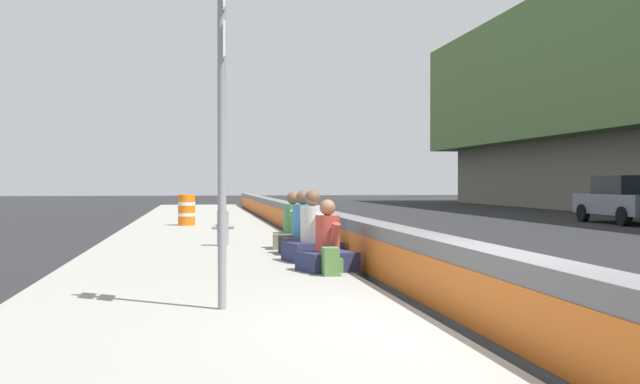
% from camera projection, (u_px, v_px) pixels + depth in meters
% --- Properties ---
extents(ground_plane, '(160.00, 160.00, 0.00)m').
position_uv_depth(ground_plane, '(499.00, 343.00, 7.09)').
color(ground_plane, '#232326').
rests_on(ground_plane, ground).
extents(sidewalk_strip, '(80.00, 4.40, 0.14)m').
position_uv_depth(sidewalk_strip, '(206.00, 345.00, 6.68)').
color(sidewalk_strip, gray).
rests_on(sidewalk_strip, ground_plane).
extents(jersey_barrier, '(76.00, 0.45, 0.85)m').
position_uv_depth(jersey_barrier, '(499.00, 297.00, 7.09)').
color(jersey_barrier, slate).
rests_on(jersey_barrier, ground_plane).
extents(route_sign_post, '(0.44, 0.09, 3.60)m').
position_uv_depth(route_sign_post, '(222.00, 112.00, 8.11)').
color(route_sign_post, gray).
rests_on(route_sign_post, sidewalk_strip).
extents(fire_hydrant, '(0.26, 0.46, 0.88)m').
position_uv_depth(fire_hydrant, '(223.00, 224.00, 16.23)').
color(fire_hydrant, gray).
rests_on(fire_hydrant, sidewalk_strip).
extents(seated_person_foreground, '(0.87, 0.94, 1.08)m').
position_uv_depth(seated_person_foreground, '(327.00, 249.00, 11.62)').
color(seated_person_foreground, '#23284C').
rests_on(seated_person_foreground, sidewalk_strip).
extents(seated_person_middle, '(0.93, 1.02, 1.20)m').
position_uv_depth(seated_person_middle, '(313.00, 239.00, 13.08)').
color(seated_person_middle, '#23284C').
rests_on(seated_person_middle, sidewalk_strip).
extents(seated_person_rear, '(0.76, 0.87, 1.18)m').
position_uv_depth(seated_person_rear, '(303.00, 234.00, 14.44)').
color(seated_person_rear, black).
rests_on(seated_person_rear, sidewalk_strip).
extents(seated_person_far, '(0.78, 0.89, 1.14)m').
position_uv_depth(seated_person_far, '(293.00, 231.00, 15.59)').
color(seated_person_far, '#706651').
rests_on(seated_person_far, sidewalk_strip).
extents(backpack, '(0.32, 0.28, 0.40)m').
position_uv_depth(backpack, '(331.00, 262.00, 11.09)').
color(backpack, '#4C7A3D').
rests_on(backpack, sidewalk_strip).
extents(construction_barrel, '(0.54, 0.54, 0.95)m').
position_uv_depth(construction_barrel, '(187.00, 210.00, 23.94)').
color(construction_barrel, orange).
rests_on(construction_barrel, sidewalk_strip).
extents(parked_car_fourth, '(4.54, 2.04, 1.71)m').
position_uv_depth(parked_car_fourth, '(626.00, 199.00, 27.48)').
color(parked_car_fourth, slate).
rests_on(parked_car_fourth, ground_plane).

